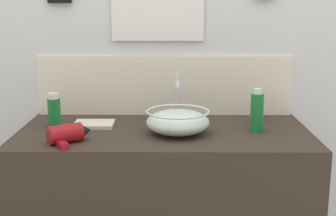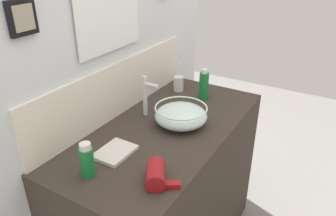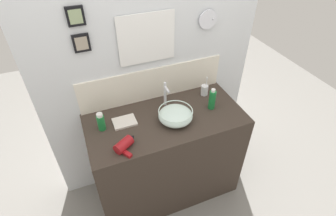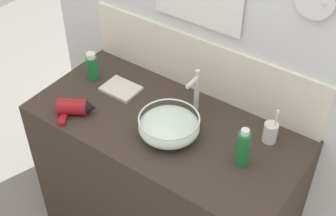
{
  "view_description": "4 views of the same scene",
  "coord_description": "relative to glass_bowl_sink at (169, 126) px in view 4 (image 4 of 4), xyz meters",
  "views": [
    {
      "loc": [
        0.03,
        -1.96,
        1.46
      ],
      "look_at": [
        0.02,
        0.0,
        1.01
      ],
      "focal_mm": 50.0,
      "sensor_mm": 36.0,
      "label": 1
    },
    {
      "loc": [
        -1.23,
        -0.74,
        1.75
      ],
      "look_at": [
        0.02,
        0.0,
        1.01
      ],
      "focal_mm": 35.0,
      "sensor_mm": 36.0,
      "label": 2
    },
    {
      "loc": [
        -0.57,
        -1.45,
        2.29
      ],
      "look_at": [
        0.02,
        0.0,
        1.01
      ],
      "focal_mm": 28.0,
      "sensor_mm": 36.0,
      "label": 3
    },
    {
      "loc": [
        0.91,
        -1.26,
        2.33
      ],
      "look_at": [
        0.02,
        0.0,
        1.01
      ],
      "focal_mm": 50.0,
      "sensor_mm": 36.0,
      "label": 4
    }
  ],
  "objects": [
    {
      "name": "faucet",
      "position": [
        -0.0,
        0.21,
        0.07
      ],
      "size": [
        0.02,
        0.09,
        0.22
      ],
      "color": "silver",
      "rests_on": "vanity_counter"
    },
    {
      "name": "spray_bottle",
      "position": [
        -0.55,
        0.12,
        0.02
      ],
      "size": [
        0.06,
        0.06,
        0.15
      ],
      "color": "#197233",
      "rests_on": "vanity_counter"
    },
    {
      "name": "toothbrush_cup",
      "position": [
        0.37,
        0.22,
        -0.01
      ],
      "size": [
        0.06,
        0.06,
        0.18
      ],
      "color": "silver",
      "rests_on": "vanity_counter"
    },
    {
      "name": "hand_towel",
      "position": [
        -0.38,
        0.13,
        -0.05
      ],
      "size": [
        0.18,
        0.14,
        0.02
      ],
      "primitive_type": "cube",
      "color": "silver",
      "rests_on": "vanity_counter"
    },
    {
      "name": "vanity_counter",
      "position": [
        -0.06,
        0.05,
        -0.51
      ],
      "size": [
        1.26,
        0.6,
        0.91
      ],
      "primitive_type": "cube",
      "color": "#382D26",
      "rests_on": "ground"
    },
    {
      "name": "glass_bowl_sink",
      "position": [
        0.0,
        0.0,
        0.0
      ],
      "size": [
        0.27,
        0.27,
        0.1
      ],
      "color": "silver",
      "rests_on": "vanity_counter"
    },
    {
      "name": "back_panel",
      "position": [
        -0.06,
        0.38,
        0.19
      ],
      "size": [
        1.84,
        0.1,
        2.31
      ],
      "color": "silver",
      "rests_on": "ground"
    },
    {
      "name": "hair_drier",
      "position": [
        -0.43,
        -0.13,
        -0.02
      ],
      "size": [
        0.19,
        0.19,
        0.08
      ],
      "color": "maroon",
      "rests_on": "vanity_counter"
    },
    {
      "name": "soap_dispenser",
      "position": [
        0.34,
        0.03,
        0.03
      ],
      "size": [
        0.05,
        0.05,
        0.19
      ],
      "color": "#197233",
      "rests_on": "vanity_counter"
    }
  ]
}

